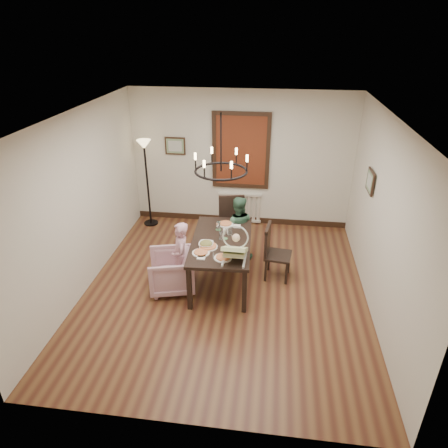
% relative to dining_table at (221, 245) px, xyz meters
% --- Properties ---
extents(room_shell, '(4.51, 5.00, 2.81)m').
position_rel_dining_table_xyz_m(room_shell, '(0.09, 0.13, 0.70)').
color(room_shell, brown).
rests_on(room_shell, ground).
extents(dining_table, '(1.02, 1.72, 0.78)m').
position_rel_dining_table_xyz_m(dining_table, '(0.00, 0.00, 0.00)').
color(dining_table, black).
rests_on(dining_table, room_shell).
extents(chair_far, '(0.57, 0.57, 1.08)m').
position_rel_dining_table_xyz_m(chair_far, '(0.08, 0.96, -0.16)').
color(chair_far, black).
rests_on(chair_far, room_shell).
extents(chair_right, '(0.47, 0.47, 0.97)m').
position_rel_dining_table_xyz_m(chair_right, '(0.93, 0.24, -0.22)').
color(chair_right, black).
rests_on(chair_right, room_shell).
extents(armchair, '(0.87, 0.86, 0.65)m').
position_rel_dining_table_xyz_m(armchair, '(-0.77, -0.32, -0.37)').
color(armchair, '#D4A2B3').
rests_on(armchair, room_shell).
extents(elderly_woman, '(0.33, 0.41, 0.99)m').
position_rel_dining_table_xyz_m(elderly_woman, '(-0.61, -0.30, -0.20)').
color(elderly_woman, '#C48A9A').
rests_on(elderly_woman, room_shell).
extents(seated_man, '(0.50, 0.40, 1.00)m').
position_rel_dining_table_xyz_m(seated_man, '(0.19, 0.79, -0.20)').
color(seated_man, '#3C654B').
rests_on(seated_man, room_shell).
extents(baby_bouncer, '(0.41, 0.56, 0.36)m').
position_rel_dining_table_xyz_m(baby_bouncer, '(0.27, -0.53, 0.27)').
color(baby_bouncer, beige).
rests_on(baby_bouncer, dining_table).
extents(salad_bowl, '(0.28, 0.28, 0.07)m').
position_rel_dining_table_xyz_m(salad_bowl, '(-0.21, -0.22, 0.12)').
color(salad_bowl, white).
rests_on(salad_bowl, dining_table).
extents(pizza_platter, '(0.29, 0.29, 0.04)m').
position_rel_dining_table_xyz_m(pizza_platter, '(-0.17, -0.26, 0.11)').
color(pizza_platter, tan).
rests_on(pizza_platter, dining_table).
extents(drinking_glass, '(0.06, 0.06, 0.13)m').
position_rel_dining_table_xyz_m(drinking_glass, '(-0.01, 0.03, 0.15)').
color(drinking_glass, silver).
rests_on(drinking_glass, dining_table).
extents(window_blinds, '(1.00, 0.03, 1.40)m').
position_rel_dining_table_xyz_m(window_blinds, '(0.09, 2.23, 0.90)').
color(window_blinds, maroon).
rests_on(window_blinds, room_shell).
extents(radiator, '(0.92, 0.12, 0.62)m').
position_rel_dining_table_xyz_m(radiator, '(0.09, 2.25, -0.35)').
color(radiator, silver).
rests_on(radiator, room_shell).
extents(picture_back, '(0.42, 0.03, 0.36)m').
position_rel_dining_table_xyz_m(picture_back, '(-1.26, 2.24, 0.95)').
color(picture_back, black).
rests_on(picture_back, room_shell).
extents(picture_right, '(0.03, 0.42, 0.36)m').
position_rel_dining_table_xyz_m(picture_right, '(2.30, 0.67, 0.95)').
color(picture_right, black).
rests_on(picture_right, room_shell).
extents(floor_lamp, '(0.30, 0.30, 1.80)m').
position_rel_dining_table_xyz_m(floor_lamp, '(-1.81, 1.92, 0.20)').
color(floor_lamp, black).
rests_on(floor_lamp, room_shell).
extents(chandelier, '(0.80, 0.80, 0.04)m').
position_rel_dining_table_xyz_m(chandelier, '(0.00, -0.00, 1.25)').
color(chandelier, black).
rests_on(chandelier, room_shell).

